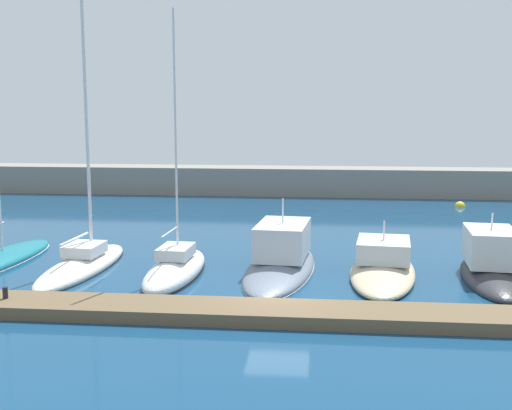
# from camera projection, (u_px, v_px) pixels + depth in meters

# --- Properties ---
(ground_plane) EXTENTS (120.00, 120.00, 0.00)m
(ground_plane) POSITION_uv_depth(u_px,v_px,m) (278.00, 303.00, 25.08)
(ground_plane) COLOR navy
(dock_pier) EXTENTS (42.46, 2.21, 0.48)m
(dock_pier) POSITION_uv_depth(u_px,v_px,m) (274.00, 313.00, 23.08)
(dock_pier) COLOR brown
(dock_pier) RESTS_ON ground_plane
(breakwater_seawall) EXTENTS (108.00, 3.47, 2.41)m
(breakwater_seawall) POSITION_uv_depth(u_px,v_px,m) (302.00, 181.00, 56.18)
(breakwater_seawall) COLOR gray
(breakwater_seawall) RESTS_ON ground_plane
(sailboat_ivory_third) EXTENTS (2.73, 9.02, 18.72)m
(sailboat_ivory_third) POSITION_uv_depth(u_px,v_px,m) (83.00, 262.00, 30.15)
(sailboat_ivory_third) COLOR silver
(sailboat_ivory_third) RESTS_ON ground_plane
(sailboat_white_fourth) EXTENTS (2.49, 7.36, 12.26)m
(sailboat_white_fourth) POSITION_uv_depth(u_px,v_px,m) (176.00, 269.00, 28.86)
(sailboat_white_fourth) COLOR white
(sailboat_white_fourth) RESTS_ON ground_plane
(motorboat_slate_fifth) EXTENTS (3.93, 10.30, 3.73)m
(motorboat_slate_fifth) POSITION_uv_depth(u_px,v_px,m) (281.00, 259.00, 30.10)
(motorboat_slate_fifth) COLOR slate
(motorboat_slate_fifth) RESTS_ON ground_plane
(motorboat_sand_sixth) EXTENTS (3.86, 8.93, 2.76)m
(motorboat_sand_sixth) POSITION_uv_depth(u_px,v_px,m) (383.00, 267.00, 29.22)
(motorboat_sand_sixth) COLOR beige
(motorboat_sand_sixth) RESTS_ON ground_plane
(motorboat_charcoal_seventh) EXTENTS (3.17, 7.95, 3.37)m
(motorboat_charcoal_seventh) POSITION_uv_depth(u_px,v_px,m) (491.00, 265.00, 28.59)
(motorboat_charcoal_seventh) COLOR #2D2D33
(motorboat_charcoal_seventh) RESTS_ON ground_plane
(mooring_buoy_yellow) EXTENTS (0.81, 0.81, 0.81)m
(mooring_buoy_yellow) POSITION_uv_depth(u_px,v_px,m) (460.00, 207.00, 49.50)
(mooring_buoy_yellow) COLOR yellow
(mooring_buoy_yellow) RESTS_ON ground_plane
(dock_bollard) EXTENTS (0.20, 0.20, 0.44)m
(dock_bollard) POSITION_uv_depth(u_px,v_px,m) (5.00, 293.00, 24.02)
(dock_bollard) COLOR black
(dock_bollard) RESTS_ON dock_pier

